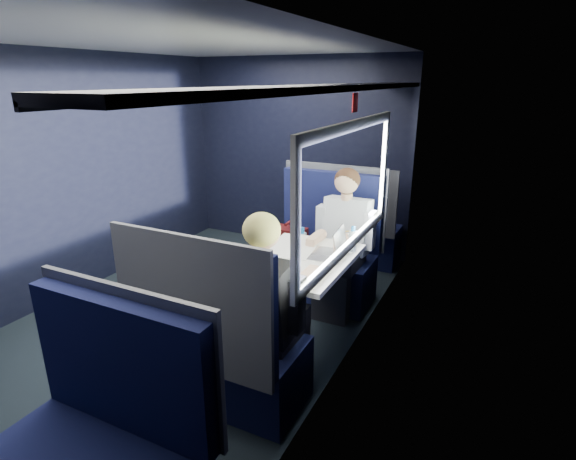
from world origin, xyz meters
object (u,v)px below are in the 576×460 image
at_px(seat_bay_far, 220,349).
at_px(seat_row_front, 353,229).
at_px(man, 343,235).
at_px(laptop, 333,249).
at_px(bottle_small, 353,240).
at_px(seat_bay_near, 322,255).
at_px(cup, 352,240).
at_px(woman, 267,301).
at_px(seat_row_back, 106,452).
at_px(table, 304,268).

relative_size(seat_bay_far, seat_row_front, 1.09).
distance_m(seat_row_front, man, 1.17).
bearing_deg(laptop, bottle_small, 63.43).
bearing_deg(seat_bay_near, cup, -44.97).
height_order(seat_row_front, cup, seat_row_front).
xyz_separation_m(seat_bay_near, seat_row_front, (0.01, 0.93, -0.01)).
relative_size(man, woman, 1.00).
distance_m(seat_row_front, laptop, 1.75).
xyz_separation_m(seat_row_back, bottle_small, (0.46, 2.11, 0.42)).
height_order(seat_row_front, man, man).
distance_m(seat_row_front, seat_row_back, 3.59).
distance_m(seat_bay_near, bottle_small, 0.83).
bearing_deg(bottle_small, woman, -101.67).
bearing_deg(cup, seat_row_back, -100.53).
distance_m(seat_row_back, cup, 2.31).
relative_size(table, cup, 10.71).
xyz_separation_m(seat_row_front, seat_row_back, (0.00, -3.59, 0.00)).
bearing_deg(seat_bay_far, table, 78.22).
height_order(seat_row_back, bottle_small, seat_row_back).
xyz_separation_m(seat_bay_near, man, (0.26, -0.17, 0.30)).
bearing_deg(seat_bay_far, seat_row_front, 90.00).
relative_size(seat_bay_near, bottle_small, 6.16).
relative_size(seat_row_front, man, 0.88).
height_order(table, laptop, laptop).
bearing_deg(laptop, seat_bay_near, 117.35).
xyz_separation_m(seat_bay_far, bottle_small, (0.46, 1.19, 0.42)).
xyz_separation_m(seat_row_back, cup, (0.42, 2.24, 0.38)).
height_order(seat_bay_far, cup, seat_bay_far).
relative_size(table, seat_bay_far, 0.79).
bearing_deg(man, seat_row_back, -95.72).
height_order(man, laptop, man).
distance_m(seat_bay_near, seat_bay_far, 1.74).
xyz_separation_m(bottle_small, cup, (-0.05, 0.12, -0.04)).
bearing_deg(table, woman, -84.55).
height_order(seat_bay_near, seat_row_front, seat_bay_near).
distance_m(table, woman, 0.71).
xyz_separation_m(seat_row_back, laptop, (0.37, 1.93, 0.39)).
relative_size(laptop, bottle_small, 1.61).
bearing_deg(woman, seat_row_back, -102.93).
relative_size(seat_row_front, seat_row_back, 1.00).
xyz_separation_m(man, cup, (0.17, -0.26, 0.07)).
relative_size(table, seat_bay_near, 0.79).
distance_m(seat_bay_near, woman, 1.63).
bearing_deg(table, laptop, 35.18).
height_order(seat_bay_near, laptop, seat_bay_near).
xyz_separation_m(table, man, (0.07, 0.70, 0.06)).
height_order(table, seat_row_back, seat_row_back).
xyz_separation_m(woman, laptop, (0.12, 0.84, 0.07)).
xyz_separation_m(seat_row_front, man, (0.25, -1.10, 0.31)).
relative_size(seat_row_front, cup, 12.43).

